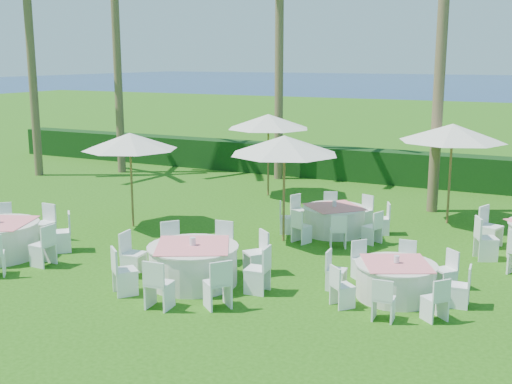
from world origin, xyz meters
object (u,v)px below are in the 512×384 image
Objects in this scene: umbrella_b at (284,145)px; umbrella_c at (268,121)px; banquet_table_c at (396,279)px; umbrella_d at (453,133)px; banquet_table_e at (334,219)px; umbrella_a at (130,141)px; banquet_table_b at (193,263)px.

umbrella_c is at bearing 119.26° from umbrella_b.
umbrella_d is at bearing 91.11° from banquet_table_c.
umbrella_b is 5.53m from umbrella_c.
banquet_table_e is at bearing -135.68° from umbrella_d.
umbrella_c is 6.24m from umbrella_d.
umbrella_a is (-7.88, 2.12, 2.01)m from banquet_table_c.
umbrella_d reaches higher than banquet_table_c.
umbrella_a is 0.94× the size of umbrella_c.
umbrella_a is at bearing -151.49° from umbrella_d.
banquet_table_b is 1.27× the size of umbrella_a.
umbrella_d is at bearing 28.51° from umbrella_a.
umbrella_c is at bearing 169.49° from umbrella_d.
banquet_table_c is 1.00× the size of umbrella_b.
umbrella_a is (-5.25, -1.76, 1.99)m from banquet_table_e.
umbrella_c reaches higher than banquet_table_c.
umbrella_c is (-2.70, 4.82, 0.05)m from umbrella_b.
umbrella_b reaches higher than umbrella_a.
banquet_table_e is 2.59m from umbrella_b.
umbrella_b is at bearing 6.96° from umbrella_a.
umbrella_c reaches higher than umbrella_b.
umbrella_b is 0.94× the size of umbrella_d.
banquet_table_b is 1.13× the size of umbrella_d.
banquet_table_b is 9.09m from umbrella_c.
banquet_table_b is at bearing -39.06° from umbrella_a.
banquet_table_c is at bearing -55.84° from banquet_table_e.
umbrella_d reaches higher than banquet_table_e.
umbrella_a is at bearing 164.96° from banquet_table_c.
banquet_table_e is 5.53m from umbrella_c.
umbrella_b reaches higher than banquet_table_c.
banquet_table_c is 0.98× the size of banquet_table_e.
banquet_table_b is at bearing -74.90° from umbrella_c.
banquet_table_e is (-2.63, 3.88, 0.02)m from banquet_table_c.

